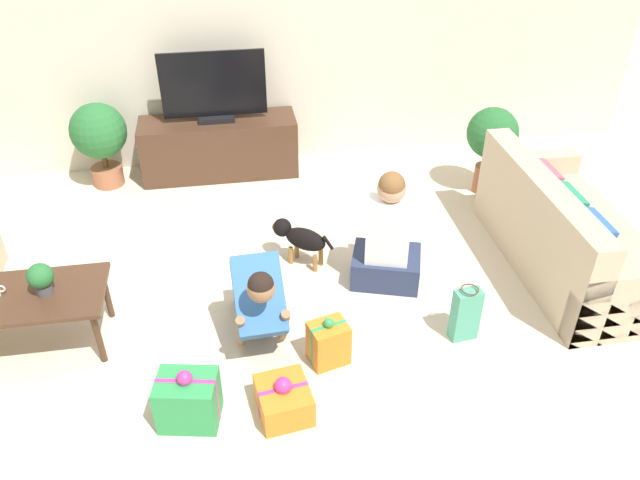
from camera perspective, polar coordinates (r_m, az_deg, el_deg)
ground_plane at (r=4.60m, az=-5.02°, el=-7.39°), size 16.00×16.00×0.00m
wall_back at (r=6.30m, az=-7.86°, el=18.08°), size 8.40×0.06×2.60m
sofa_right at (r=5.29m, az=21.48°, el=0.34°), size 0.86×1.83×0.82m
coffee_table at (r=4.58m, az=-25.55°, el=-5.04°), size 1.07×0.58×0.45m
tv_console at (r=6.38m, az=-9.16°, el=8.38°), size 1.53×0.48×0.58m
tv at (r=6.14m, az=-9.68°, el=13.32°), size 0.99×0.20×0.68m
potted_plant_corner_right at (r=6.07m, az=15.42°, el=8.98°), size 0.47×0.47×0.85m
potted_plant_back_left at (r=6.35m, az=-19.53°, el=8.99°), size 0.53×0.53×0.83m
person_kneeling at (r=4.26m, az=-5.71°, el=-5.42°), size 0.36×0.82×0.78m
person_sitting at (r=4.74m, az=6.20°, el=-0.22°), size 0.62×0.58×0.99m
dog at (r=5.00m, az=-1.88°, el=0.24°), size 0.46×0.38×0.36m
gift_box_a at (r=3.93m, az=-3.34°, el=-14.35°), size 0.35×0.38×0.28m
gift_box_b at (r=3.92m, az=-11.96°, el=-14.09°), size 0.40×0.33×0.40m
gift_box_c at (r=4.19m, az=0.78°, el=-9.37°), size 0.29×0.26×0.37m
gift_bag_a at (r=4.44m, az=13.17°, el=-6.61°), size 0.20×0.14×0.43m
tabletop_plant at (r=4.44m, az=-24.18°, el=-3.18°), size 0.17×0.17×0.22m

